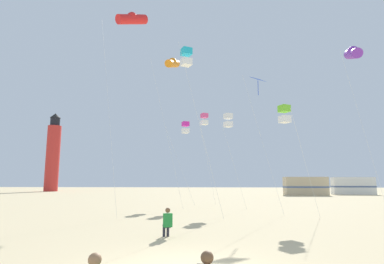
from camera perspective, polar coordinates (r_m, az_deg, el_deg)
kite_flyer_standing at (r=13.04m, az=-4.47°, el=-15.81°), size 0.46×0.56×1.16m
kite_tube_scarlet at (r=24.77m, az=-10.77°, el=19.39°), size 3.31×3.36×14.55m
kite_tube_orange at (r=29.42m, az=-3.53°, el=12.27°), size 3.00×3.07×13.48m
kite_box_lime at (r=21.31m, az=16.32°, el=3.12°), size 2.26×2.26×7.06m
kite_box_cyan at (r=20.76m, az=-1.02°, el=13.31°), size 2.66×2.66×10.62m
kite_box_white at (r=26.75m, az=6.54°, el=2.09°), size 2.02×1.71×7.81m
kite_box_rainbow at (r=31.55m, az=2.25°, el=2.32°), size 1.59×1.45×8.87m
kite_diamond_blue at (r=23.69m, az=11.83°, el=8.42°), size 2.47×1.85×9.75m
kite_box_magenta at (r=31.35m, az=-1.18°, el=0.81°), size 2.94×2.30×8.02m
kite_tube_violet at (r=25.01m, az=27.01°, el=12.54°), size 2.02×2.58×11.61m
lighthouse_distant at (r=74.25m, az=-23.77°, el=-3.69°), size 2.80×2.80×16.80m
rv_van_tan at (r=52.53m, az=19.77°, el=-9.16°), size 6.51×2.53×2.80m
rv_van_white at (r=59.16m, az=26.99°, el=-8.63°), size 6.62×2.88×2.80m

